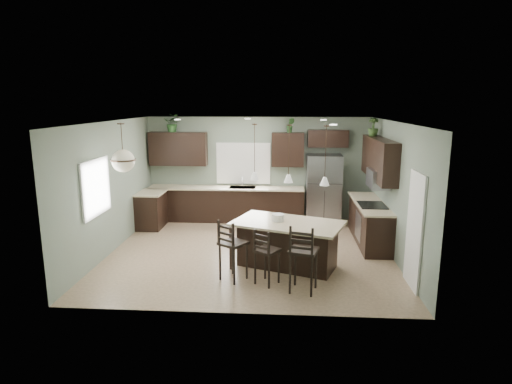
% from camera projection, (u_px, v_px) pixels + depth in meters
% --- Properties ---
extents(ground, '(6.00, 6.00, 0.00)m').
position_uv_depth(ground, '(250.00, 252.00, 9.29)').
color(ground, '#9E8466').
rests_on(ground, ground).
extents(pantry_door, '(0.04, 0.82, 2.04)m').
position_uv_depth(pantry_door, '(415.00, 231.00, 7.37)').
color(pantry_door, white).
rests_on(pantry_door, ground).
extents(window_back, '(1.35, 0.02, 1.00)m').
position_uv_depth(window_back, '(243.00, 163.00, 11.66)').
color(window_back, white).
rests_on(window_back, room_shell).
extents(window_left, '(0.02, 1.10, 1.00)m').
position_uv_depth(window_left, '(95.00, 188.00, 8.38)').
color(window_left, white).
rests_on(window_left, room_shell).
extents(left_return_cabs, '(0.60, 0.90, 0.90)m').
position_uv_depth(left_return_cabs, '(151.00, 210.00, 11.03)').
color(left_return_cabs, black).
rests_on(left_return_cabs, ground).
extents(left_return_countertop, '(0.66, 0.96, 0.04)m').
position_uv_depth(left_return_countertop, '(151.00, 193.00, 10.93)').
color(left_return_countertop, beige).
rests_on(left_return_countertop, left_return_cabs).
extents(back_lower_cabs, '(4.20, 0.60, 0.90)m').
position_uv_depth(back_lower_cabs, '(226.00, 205.00, 11.64)').
color(back_lower_cabs, black).
rests_on(back_lower_cabs, ground).
extents(back_countertop, '(4.20, 0.66, 0.04)m').
position_uv_depth(back_countertop, '(226.00, 188.00, 11.52)').
color(back_countertop, beige).
rests_on(back_countertop, back_lower_cabs).
extents(sink_inset, '(0.70, 0.45, 0.01)m').
position_uv_depth(sink_inset, '(242.00, 188.00, 11.49)').
color(sink_inset, gray).
rests_on(sink_inset, back_countertop).
extents(faucet, '(0.02, 0.02, 0.28)m').
position_uv_depth(faucet, '(242.00, 182.00, 11.43)').
color(faucet, silver).
rests_on(faucet, back_countertop).
extents(back_upper_left, '(1.55, 0.34, 0.90)m').
position_uv_depth(back_upper_left, '(178.00, 149.00, 11.54)').
color(back_upper_left, black).
rests_on(back_upper_left, room_shell).
extents(back_upper_right, '(0.85, 0.34, 0.90)m').
position_uv_depth(back_upper_right, '(288.00, 150.00, 11.35)').
color(back_upper_right, black).
rests_on(back_upper_right, room_shell).
extents(fridge_header, '(1.05, 0.34, 0.45)m').
position_uv_depth(fridge_header, '(328.00, 138.00, 11.22)').
color(fridge_header, black).
rests_on(fridge_header, room_shell).
extents(right_lower_cabs, '(0.60, 2.35, 0.90)m').
position_uv_depth(right_lower_cabs, '(369.00, 223.00, 9.88)').
color(right_lower_cabs, black).
rests_on(right_lower_cabs, ground).
extents(right_countertop, '(0.66, 2.35, 0.04)m').
position_uv_depth(right_countertop, '(370.00, 203.00, 9.78)').
color(right_countertop, beige).
rests_on(right_countertop, right_lower_cabs).
extents(cooktop, '(0.58, 0.75, 0.02)m').
position_uv_depth(cooktop, '(372.00, 205.00, 9.51)').
color(cooktop, black).
rests_on(cooktop, right_countertop).
extents(wall_oven_front, '(0.01, 0.72, 0.60)m').
position_uv_depth(wall_oven_front, '(358.00, 226.00, 9.63)').
color(wall_oven_front, gray).
rests_on(wall_oven_front, right_lower_cabs).
extents(right_upper_cabs, '(0.34, 2.35, 0.90)m').
position_uv_depth(right_upper_cabs, '(379.00, 159.00, 9.55)').
color(right_upper_cabs, black).
rests_on(right_upper_cabs, room_shell).
extents(microwave, '(0.40, 0.75, 0.40)m').
position_uv_depth(microwave, '(378.00, 178.00, 9.37)').
color(microwave, gray).
rests_on(microwave, right_upper_cabs).
extents(refrigerator, '(0.90, 0.74, 1.85)m').
position_uv_depth(refrigerator, '(323.00, 190.00, 11.27)').
color(refrigerator, gray).
rests_on(refrigerator, ground).
extents(kitchen_island, '(2.34, 1.81, 0.92)m').
position_uv_depth(kitchen_island, '(287.00, 245.00, 8.33)').
color(kitchen_island, black).
rests_on(kitchen_island, ground).
extents(serving_dish, '(0.24, 0.24, 0.14)m').
position_uv_depth(serving_dish, '(278.00, 218.00, 8.30)').
color(serving_dish, silver).
rests_on(serving_dish, kitchen_island).
extents(bar_stool_left, '(0.59, 0.59, 1.15)m').
position_uv_depth(bar_stool_left, '(233.00, 250.00, 7.74)').
color(bar_stool_left, black).
rests_on(bar_stool_left, ground).
extents(bar_stool_center, '(0.53, 0.53, 1.03)m').
position_uv_depth(bar_stool_center, '(267.00, 256.00, 7.57)').
color(bar_stool_center, black).
rests_on(bar_stool_center, ground).
extents(bar_stool_right, '(0.55, 0.55, 1.21)m').
position_uv_depth(bar_stool_right, '(304.00, 258.00, 7.25)').
color(bar_stool_right, black).
rests_on(bar_stool_right, ground).
extents(pendant_left, '(0.17, 0.17, 1.10)m').
position_uv_depth(pendant_left, '(255.00, 152.00, 8.24)').
color(pendant_left, white).
rests_on(pendant_left, room_shell).
extents(pendant_center, '(0.17, 0.17, 1.10)m').
position_uv_depth(pendant_center, '(289.00, 154.00, 7.96)').
color(pendant_center, white).
rests_on(pendant_center, room_shell).
extents(pendant_right, '(0.17, 0.17, 1.10)m').
position_uv_depth(pendant_right, '(326.00, 156.00, 7.68)').
color(pendant_right, white).
rests_on(pendant_right, room_shell).
extents(chandelier, '(0.49, 0.49, 0.98)m').
position_uv_depth(chandelier, '(122.00, 148.00, 8.41)').
color(chandelier, beige).
rests_on(chandelier, room_shell).
extents(plant_back_left, '(0.44, 0.38, 0.48)m').
position_uv_depth(plant_back_left, '(173.00, 123.00, 11.38)').
color(plant_back_left, '#244C21').
rests_on(plant_back_left, back_upper_left).
extents(plant_back_right, '(0.22, 0.18, 0.39)m').
position_uv_depth(plant_back_right, '(290.00, 125.00, 11.18)').
color(plant_back_right, '#295625').
rests_on(plant_back_right, back_upper_right).
extents(plant_right_wall, '(0.29, 0.29, 0.43)m').
position_uv_depth(plant_right_wall, '(373.00, 127.00, 10.07)').
color(plant_right_wall, '#365425').
rests_on(plant_right_wall, right_upper_cabs).
extents(room_shell, '(6.00, 6.00, 6.00)m').
position_uv_depth(room_shell, '(250.00, 175.00, 8.94)').
color(room_shell, slate).
rests_on(room_shell, ground).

